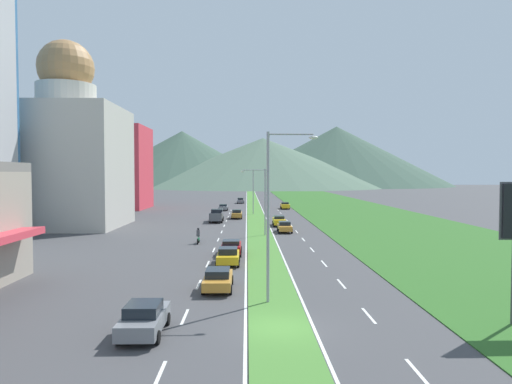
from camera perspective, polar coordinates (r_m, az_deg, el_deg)
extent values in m
plane|color=#424244|center=(24.23, 2.99, -16.69)|extent=(600.00, 600.00, 0.00)
cube|color=#477F33|center=(83.24, 0.00, -3.12)|extent=(3.20, 240.00, 0.06)
cube|color=#2D6023|center=(86.15, 13.85, -3.00)|extent=(24.00, 240.00, 0.06)
cube|color=silver|center=(19.51, -12.03, -21.57)|extent=(0.16, 2.80, 0.01)
cube|color=silver|center=(26.29, -8.91, -15.17)|extent=(0.16, 2.80, 0.01)
cube|color=silver|center=(33.30, -7.17, -11.41)|extent=(0.16, 2.80, 0.01)
cube|color=silver|center=(40.43, -6.07, -8.95)|extent=(0.16, 2.80, 0.01)
cube|color=silver|center=(47.62, -5.31, -7.24)|extent=(0.16, 2.80, 0.01)
cube|color=silver|center=(54.85, -4.75, -5.97)|extent=(0.16, 2.80, 0.01)
cube|color=silver|center=(62.10, -4.32, -5.00)|extent=(0.16, 2.80, 0.01)
cube|color=silver|center=(69.36, -3.99, -4.23)|extent=(0.16, 2.80, 0.01)
cube|color=silver|center=(76.64, -3.72, -3.61)|extent=(0.16, 2.80, 0.01)
cube|color=silver|center=(83.93, -3.49, -3.10)|extent=(0.16, 2.80, 0.01)
cube|color=silver|center=(91.23, -3.30, -2.66)|extent=(0.16, 2.80, 0.01)
cube|color=silver|center=(98.53, -3.14, -2.29)|extent=(0.16, 2.80, 0.01)
cube|color=silver|center=(20.36, 19.67, -20.60)|extent=(0.16, 2.80, 0.01)
cube|color=silver|center=(26.93, 13.93, -14.78)|extent=(0.16, 2.80, 0.01)
cube|color=silver|center=(33.81, 10.64, -11.22)|extent=(0.16, 2.80, 0.01)
cube|color=silver|center=(40.85, 8.51, -8.85)|extent=(0.16, 2.80, 0.01)
cube|color=silver|center=(47.98, 7.03, -7.17)|extent=(0.16, 2.80, 0.01)
cube|color=silver|center=(55.15, 5.94, -5.93)|extent=(0.16, 2.80, 0.01)
cube|color=silver|center=(62.37, 5.11, -4.97)|extent=(0.16, 2.80, 0.01)
cube|color=silver|center=(69.61, 4.45, -4.21)|extent=(0.16, 2.80, 0.01)
cube|color=silver|center=(76.86, 3.92, -3.59)|extent=(0.16, 2.80, 0.01)
cube|color=silver|center=(84.13, 3.48, -3.08)|extent=(0.16, 2.80, 0.01)
cube|color=silver|center=(91.41, 3.10, -2.65)|extent=(0.16, 2.80, 0.01)
cube|color=silver|center=(98.70, 2.79, -2.29)|extent=(0.16, 2.80, 0.01)
cube|color=silver|center=(83.23, -1.20, -3.14)|extent=(0.16, 240.00, 0.01)
cube|color=silver|center=(83.30, 1.21, -3.13)|extent=(0.16, 240.00, 0.01)
cube|color=#B7B2A8|center=(73.14, -22.51, 2.91)|extent=(15.84, 15.84, 17.78)
cylinder|color=beige|center=(74.03, -22.64, 11.06)|extent=(8.47, 8.47, 3.23)
sphere|color=#B27F4C|center=(74.76, -22.69, 14.12)|extent=(8.07, 8.07, 8.07)
cube|color=#D83847|center=(107.78, -17.36, 2.92)|extent=(14.74, 14.74, 18.51)
cone|color=#3D5647|center=(297.93, -9.23, 4.15)|extent=(126.10, 126.10, 35.35)
cone|color=#516B56|center=(278.31, 0.87, 3.72)|extent=(151.08, 151.08, 29.65)
cone|color=#3D5647|center=(312.40, 10.03, 4.45)|extent=(149.09, 149.09, 39.68)
cylinder|color=#99999E|center=(27.65, 1.51, -3.25)|extent=(0.18, 0.18, 10.42)
cylinder|color=#99999E|center=(27.75, 4.38, 7.22)|extent=(2.75, 0.15, 0.10)
ellipsoid|color=silver|center=(27.92, 7.20, 6.77)|extent=(0.56, 0.28, 0.20)
cylinder|color=#99999E|center=(57.93, 1.15, -1.30)|extent=(0.18, 0.18, 8.51)
cylinder|color=#99999E|center=(57.79, -0.26, 2.77)|extent=(2.85, 0.13, 0.10)
ellipsoid|color=silver|center=(57.80, -1.67, 2.57)|extent=(0.56, 0.28, 0.20)
cylinder|color=#99999E|center=(88.12, -0.35, 0.01)|extent=(0.18, 0.18, 8.75)
cylinder|color=#99999E|center=(87.99, 0.54, 2.76)|extent=(2.75, 0.29, 0.10)
ellipsoid|color=silver|center=(87.94, 1.43, 2.63)|extent=(0.56, 0.28, 0.20)
cube|color=yellow|center=(39.99, -3.50, -8.13)|extent=(1.86, 4.02, 0.66)
cube|color=black|center=(39.73, -3.51, -7.33)|extent=(1.60, 1.77, 0.53)
cylinder|color=black|center=(41.32, -4.67, -8.26)|extent=(0.22, 0.64, 0.64)
cylinder|color=black|center=(41.25, -2.18, -8.27)|extent=(0.22, 0.64, 0.64)
cylinder|color=black|center=(38.88, -4.90, -8.93)|extent=(0.22, 0.64, 0.64)
cylinder|color=black|center=(38.80, -2.24, -8.95)|extent=(0.22, 0.64, 0.64)
cube|color=maroon|center=(44.63, -3.12, -6.99)|extent=(1.87, 4.14, 0.73)
cube|color=black|center=(44.38, -3.13, -6.29)|extent=(1.61, 1.82, 0.41)
cylinder|color=black|center=(45.99, -4.19, -7.18)|extent=(0.22, 0.64, 0.64)
cylinder|color=black|center=(45.93, -1.93, -7.18)|extent=(0.22, 0.64, 0.64)
cylinder|color=black|center=(43.47, -4.37, -7.73)|extent=(0.22, 0.64, 0.64)
cylinder|color=black|center=(43.41, -1.98, -7.74)|extent=(0.22, 0.64, 0.64)
cube|color=slate|center=(97.97, -4.11, -1.96)|extent=(1.80, 4.09, 0.62)
cube|color=black|center=(97.77, -4.12, -1.66)|extent=(1.55, 1.80, 0.43)
cylinder|color=black|center=(99.30, -4.57, -2.08)|extent=(0.22, 0.64, 0.64)
cylinder|color=black|center=(99.21, -3.58, -2.08)|extent=(0.22, 0.64, 0.64)
cylinder|color=black|center=(96.78, -4.66, -2.20)|extent=(0.22, 0.64, 0.64)
cylinder|color=black|center=(96.69, -3.64, -2.20)|extent=(0.22, 0.64, 0.64)
cube|color=yellow|center=(69.16, 2.91, -3.67)|extent=(1.74, 4.54, 0.76)
cube|color=black|center=(69.28, 2.90, -3.17)|extent=(1.50, 2.00, 0.43)
cylinder|color=black|center=(67.87, 3.70, -4.11)|extent=(0.22, 0.64, 0.64)
cylinder|color=black|center=(67.75, 2.28, -4.12)|extent=(0.22, 0.64, 0.64)
cylinder|color=black|center=(70.66, 3.50, -3.85)|extent=(0.22, 0.64, 0.64)
cylinder|color=black|center=(70.55, 2.15, -3.86)|extent=(0.22, 0.64, 0.64)
cube|color=slate|center=(23.86, -13.80, -15.34)|extent=(1.86, 4.35, 0.72)
cube|color=black|center=(23.52, -13.91, -13.99)|extent=(1.60, 1.92, 0.55)
cylinder|color=black|center=(25.42, -15.14, -15.09)|extent=(0.22, 0.64, 0.64)
cylinder|color=black|center=(25.07, -11.02, -15.31)|extent=(0.22, 0.64, 0.64)
cylinder|color=black|center=(22.95, -16.85, -17.05)|extent=(0.22, 0.64, 0.64)
cylinder|color=black|center=(22.55, -12.26, -17.36)|extent=(0.22, 0.64, 0.64)
cube|color=#C6842D|center=(31.71, -4.77, -10.94)|extent=(1.84, 4.42, 0.62)
cube|color=black|center=(31.42, -4.79, -10.02)|extent=(1.58, 1.95, 0.50)
cylinder|color=black|center=(33.18, -6.17, -10.90)|extent=(0.22, 0.64, 0.64)
cylinder|color=black|center=(33.07, -3.06, -10.93)|extent=(0.22, 0.64, 0.64)
cylinder|color=black|center=(30.53, -6.63, -12.07)|extent=(0.22, 0.64, 0.64)
cylinder|color=black|center=(30.41, -3.24, -12.11)|extent=(0.22, 0.64, 0.64)
cube|color=#C6842D|center=(61.68, 3.60, -4.46)|extent=(1.75, 4.20, 0.63)
cube|color=black|center=(61.79, 3.59, -3.93)|extent=(1.51, 1.85, 0.50)
cylinder|color=black|center=(60.51, 4.50, -4.89)|extent=(0.22, 0.64, 0.64)
cylinder|color=black|center=(60.37, 2.91, -4.91)|extent=(0.22, 0.64, 0.64)
cylinder|color=black|center=(63.08, 4.27, -4.60)|extent=(0.22, 0.64, 0.64)
cylinder|color=black|center=(62.95, 2.74, -4.61)|extent=(0.22, 0.64, 0.64)
cube|color=slate|center=(121.81, -1.95, -1.11)|extent=(1.74, 4.63, 0.64)
cube|color=black|center=(121.60, -1.95, -0.85)|extent=(1.50, 2.04, 0.51)
cylinder|color=black|center=(123.28, -2.33, -1.22)|extent=(0.22, 0.64, 0.64)
cylinder|color=black|center=(123.26, -1.55, -1.22)|extent=(0.22, 0.64, 0.64)
cylinder|color=black|center=(120.42, -2.36, -1.31)|extent=(0.22, 0.64, 0.64)
cylinder|color=black|center=(120.39, -1.56, -1.31)|extent=(0.22, 0.64, 0.64)
cube|color=yellow|center=(102.24, 3.65, -1.74)|extent=(1.81, 4.47, 0.77)
cube|color=black|center=(102.37, 3.64, -1.40)|extent=(1.56, 1.97, 0.42)
cylinder|color=black|center=(100.97, 4.20, -2.01)|extent=(0.22, 0.64, 0.64)
cylinder|color=black|center=(100.82, 3.22, -2.01)|extent=(0.22, 0.64, 0.64)
cylinder|color=black|center=(103.72, 4.06, -1.89)|extent=(0.22, 0.64, 0.64)
cylinder|color=black|center=(103.57, 3.10, -1.90)|extent=(0.22, 0.64, 0.64)
cube|color=#C6842D|center=(80.47, -2.42, -2.84)|extent=(1.74, 4.37, 0.73)
cube|color=black|center=(80.24, -2.42, -2.40)|extent=(1.50, 1.92, 0.53)
cylinder|color=black|center=(81.87, -2.99, -3.01)|extent=(0.22, 0.64, 0.64)
cylinder|color=black|center=(81.84, -1.81, -3.01)|extent=(0.22, 0.64, 0.64)
cylinder|color=black|center=(79.18, -3.05, -3.19)|extent=(0.22, 0.64, 0.64)
cylinder|color=black|center=(79.14, -1.84, -3.19)|extent=(0.22, 0.64, 0.64)
cube|color=#515459|center=(74.77, -4.97, -3.15)|extent=(2.00, 5.40, 0.80)
cube|color=black|center=(76.29, -4.90, -2.44)|extent=(1.84, 2.00, 0.80)
cube|color=#515459|center=(73.69, -5.76, -2.75)|extent=(0.10, 3.20, 0.44)
cube|color=#515459|center=(73.56, -4.30, -2.75)|extent=(0.10, 3.20, 0.44)
cube|color=#515459|center=(72.08, -5.12, -2.86)|extent=(1.84, 0.10, 0.44)
cylinder|color=black|center=(76.48, -5.61, -3.33)|extent=(0.26, 0.80, 0.80)
cylinder|color=black|center=(76.36, -4.17, -3.34)|extent=(0.26, 0.80, 0.80)
cylinder|color=black|center=(73.27, -5.81, -3.58)|extent=(0.26, 0.80, 0.80)
cylinder|color=black|center=(73.14, -4.31, -3.58)|extent=(0.26, 0.80, 0.80)
cylinder|color=black|center=(52.81, -7.15, -5.98)|extent=(0.10, 0.60, 0.60)
cylinder|color=black|center=(51.43, -7.31, -6.20)|extent=(0.12, 0.60, 0.60)
cube|color=#0C5128|center=(52.09, -7.23, -5.90)|extent=(0.20, 1.12, 0.25)
ellipsoid|color=#0C5128|center=(52.24, -7.21, -5.48)|extent=(0.24, 0.44, 0.24)
cube|color=#4C4C51|center=(51.90, -7.24, -5.12)|extent=(0.36, 0.28, 0.70)
sphere|color=black|center=(51.89, -7.24, -4.60)|extent=(0.26, 0.26, 0.26)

